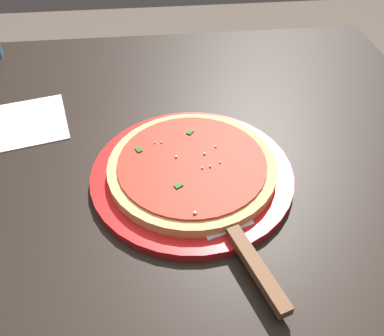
% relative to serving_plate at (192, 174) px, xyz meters
% --- Properties ---
extents(restaurant_table, '(1.04, 0.92, 0.74)m').
position_rel_serving_plate_xyz_m(restaurant_table, '(0.04, -0.05, -0.13)').
color(restaurant_table, black).
rests_on(restaurant_table, ground_plane).
extents(serving_plate, '(0.31, 0.31, 0.01)m').
position_rel_serving_plate_xyz_m(serving_plate, '(0.00, 0.00, 0.00)').
color(serving_plate, red).
rests_on(serving_plate, restaurant_table).
extents(pizza, '(0.26, 0.26, 0.02)m').
position_rel_serving_plate_xyz_m(pizza, '(0.00, 0.00, 0.02)').
color(pizza, '#DBB26B').
rests_on(pizza, serving_plate).
extents(pizza_server, '(0.11, 0.22, 0.01)m').
position_rel_serving_plate_xyz_m(pizza_server, '(-0.05, 0.15, 0.01)').
color(pizza_server, silver).
rests_on(pizza_server, serving_plate).
extents(napkin_folded_right, '(0.17, 0.17, 0.00)m').
position_rel_serving_plate_xyz_m(napkin_folded_right, '(0.29, -0.17, -0.01)').
color(napkin_folded_right, white).
rests_on(napkin_folded_right, restaurant_table).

